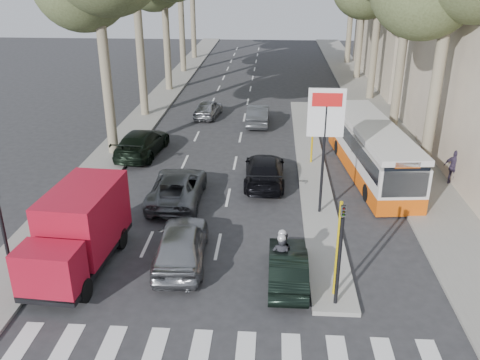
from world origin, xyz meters
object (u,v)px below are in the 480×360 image
Objects in this scene: silver_hatchback at (181,244)px; motorcycle at (281,257)px; dark_hatchback at (288,266)px; city_bus at (371,148)px; red_truck at (79,229)px.

motorcycle is (3.62, -0.80, 0.08)m from silver_hatchback.
motorcycle reaches higher than dark_hatchback.
city_bus is (8.31, 9.08, 0.65)m from silver_hatchback.
silver_hatchback is at bearing 171.07° from motorcycle.
red_truck is at bearing -178.76° from motorcycle.
motorcycle is at bearing 1.63° from red_truck.
red_truck is (-3.50, -0.51, 0.75)m from silver_hatchback.
dark_hatchback is at bearing 162.59° from silver_hatchback.
city_bus is (11.81, 9.59, -0.10)m from red_truck.
dark_hatchback is at bearing -33.46° from motorcycle.
dark_hatchback is 0.68× the size of red_truck.
silver_hatchback is 3.71m from motorcycle.
red_truck is 2.51× the size of motorcycle.
city_bus is at bearing 68.18° from motorcycle.
city_bus is 4.72× the size of motorcycle.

